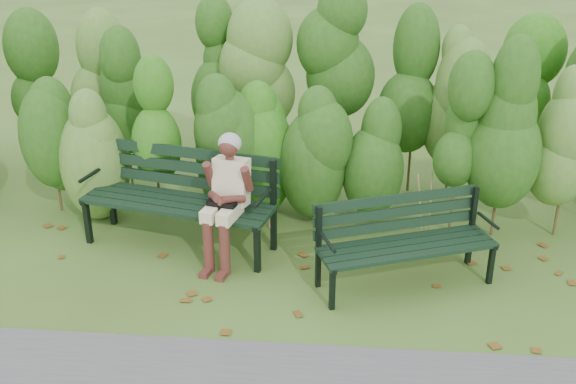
{
  "coord_description": "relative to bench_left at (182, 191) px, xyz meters",
  "views": [
    {
      "loc": [
        0.5,
        -5.32,
        3.28
      ],
      "look_at": [
        0.0,
        0.35,
        0.75
      ],
      "focal_mm": 42.0,
      "sensor_mm": 36.0,
      "label": 1
    }
  ],
  "objects": [
    {
      "name": "seated_woman",
      "position": [
        0.51,
        -0.32,
        0.16
      ],
      "size": [
        0.5,
        0.73,
        1.26
      ],
      "color": "beige",
      "rests_on": "ground"
    },
    {
      "name": "bench_right",
      "position": [
        2.15,
        -0.57,
        -0.1
      ],
      "size": [
        1.68,
        1.06,
        0.8
      ],
      "color": "black",
      "rests_on": "ground"
    },
    {
      "name": "bench_left",
      "position": [
        0.0,
        0.0,
        0.0
      ],
      "size": [
        2.02,
        1.05,
        0.96
      ],
      "color": "black",
      "rests_on": "ground"
    },
    {
      "name": "ground",
      "position": [
        1.09,
        -0.69,
        -0.57
      ],
      "size": [
        80.0,
        80.0,
        0.0
      ],
      "primitive_type": "plane",
      "color": "#394E1C"
    },
    {
      "name": "leaf_litter",
      "position": [
        1.17,
        -0.75,
        -0.56
      ],
      "size": [
        5.45,
        2.21,
        0.01
      ],
      "color": "brown",
      "rests_on": "ground"
    },
    {
      "name": "hedge_band",
      "position": [
        1.09,
        1.17,
        0.69
      ],
      "size": [
        11.04,
        1.67,
        2.42
      ],
      "color": "#47381E",
      "rests_on": "ground"
    }
  ]
}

